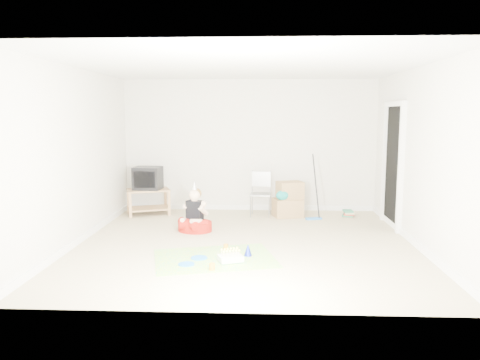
{
  "coord_description": "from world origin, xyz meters",
  "views": [
    {
      "loc": [
        0.23,
        -6.81,
        1.91
      ],
      "look_at": [
        -0.1,
        0.4,
        0.9
      ],
      "focal_mm": 35.0,
      "sensor_mm": 36.0,
      "label": 1
    }
  ],
  "objects_px": {
    "tv_stand": "(148,200)",
    "cardboard_boxes": "(288,200)",
    "folding_chair": "(260,194)",
    "seated_woman": "(195,220)",
    "birthday_cake": "(230,259)",
    "crt_tv": "(148,178)"
  },
  "relations": [
    {
      "from": "folding_chair",
      "to": "birthday_cake",
      "type": "bearing_deg",
      "value": -97.78
    },
    {
      "from": "folding_chair",
      "to": "tv_stand",
      "type": "bearing_deg",
      "value": 178.94
    },
    {
      "from": "crt_tv",
      "to": "seated_woman",
      "type": "distance_m",
      "value": 1.73
    },
    {
      "from": "cardboard_boxes",
      "to": "seated_woman",
      "type": "distance_m",
      "value": 2.0
    },
    {
      "from": "crt_tv",
      "to": "birthday_cake",
      "type": "xyz_separation_m",
      "value": [
        1.77,
        -2.87,
        -0.66
      ]
    },
    {
      "from": "crt_tv",
      "to": "folding_chair",
      "type": "height_order",
      "value": "crt_tv"
    },
    {
      "from": "folding_chair",
      "to": "cardboard_boxes",
      "type": "bearing_deg",
      "value": -2.81
    },
    {
      "from": "tv_stand",
      "to": "birthday_cake",
      "type": "height_order",
      "value": "tv_stand"
    },
    {
      "from": "crt_tv",
      "to": "birthday_cake",
      "type": "distance_m",
      "value": 3.44
    },
    {
      "from": "tv_stand",
      "to": "birthday_cake",
      "type": "distance_m",
      "value": 3.38
    },
    {
      "from": "tv_stand",
      "to": "seated_woman",
      "type": "xyz_separation_m",
      "value": [
        1.08,
        -1.25,
        -0.11
      ]
    },
    {
      "from": "folding_chair",
      "to": "cardboard_boxes",
      "type": "distance_m",
      "value": 0.53
    },
    {
      "from": "crt_tv",
      "to": "folding_chair",
      "type": "relative_size",
      "value": 0.59
    },
    {
      "from": "crt_tv",
      "to": "cardboard_boxes",
      "type": "distance_m",
      "value": 2.71
    },
    {
      "from": "crt_tv",
      "to": "folding_chair",
      "type": "xyz_separation_m",
      "value": [
        2.16,
        -0.04,
        -0.29
      ]
    },
    {
      "from": "cardboard_boxes",
      "to": "seated_woman",
      "type": "relative_size",
      "value": 0.79
    },
    {
      "from": "cardboard_boxes",
      "to": "tv_stand",
      "type": "bearing_deg",
      "value": 178.6
    },
    {
      "from": "folding_chair",
      "to": "seated_woman",
      "type": "bearing_deg",
      "value": -131.81
    },
    {
      "from": "tv_stand",
      "to": "cardboard_boxes",
      "type": "height_order",
      "value": "cardboard_boxes"
    },
    {
      "from": "folding_chair",
      "to": "seated_woman",
      "type": "height_order",
      "value": "folding_chair"
    },
    {
      "from": "crt_tv",
      "to": "birthday_cake",
      "type": "relative_size",
      "value": 1.36
    },
    {
      "from": "cardboard_boxes",
      "to": "birthday_cake",
      "type": "distance_m",
      "value": 2.96
    }
  ]
}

